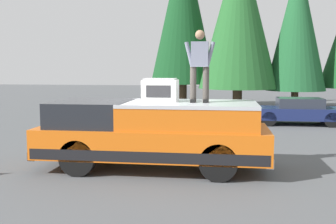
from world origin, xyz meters
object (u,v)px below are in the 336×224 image
Objects in this scene: pickup_truck at (153,134)px; compressor_unit at (160,90)px; parked_car_navy at (298,111)px; person_on_truck_bed at (200,64)px.

pickup_truck is 6.60× the size of compressor_unit.
pickup_truck reaches higher than parked_car_navy.
parked_car_navy is at bearing -24.33° from person_on_truck_bed.
compressor_unit is 9.59m from parked_car_navy.
person_on_truck_bed is 0.41× the size of parked_car_navy.
person_on_truck_bed is (-0.18, -0.96, 0.62)m from compressor_unit.
person_on_truck_bed is (-0.02, -1.12, 1.68)m from pickup_truck.
compressor_unit is at bearing 149.93° from parked_car_navy.
compressor_unit is 1.16m from person_on_truck_bed.
parked_car_navy is at bearing -30.07° from compressor_unit.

